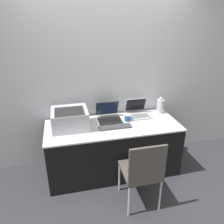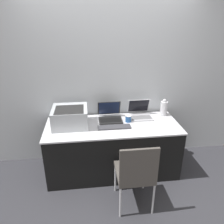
% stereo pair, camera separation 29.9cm
% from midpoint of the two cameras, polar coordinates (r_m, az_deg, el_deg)
% --- Properties ---
extents(ground_plane, '(14.00, 14.00, 0.00)m').
position_cam_midpoint_polar(ground_plane, '(3.16, 3.89, -18.76)').
color(ground_plane, '#333338').
extents(wall_back, '(8.00, 0.05, 2.60)m').
position_cam_midpoint_polar(wall_back, '(3.25, 1.86, 8.77)').
color(wall_back, silver).
rests_on(wall_back, ground_plane).
extents(table, '(1.85, 0.75, 0.75)m').
position_cam_midpoint_polar(table, '(3.22, 2.87, -9.43)').
color(table, black).
rests_on(table, ground_plane).
extents(printer, '(0.47, 0.44, 0.25)m').
position_cam_midpoint_polar(printer, '(2.99, -8.11, -1.17)').
color(printer, '#B2B7BC').
rests_on(printer, table).
extents(laptop_left, '(0.34, 0.34, 0.24)m').
position_cam_midpoint_polar(laptop_left, '(3.18, 2.12, -1.03)').
color(laptop_left, black).
rests_on(laptop_left, table).
extents(laptop_right, '(0.34, 0.34, 0.24)m').
position_cam_midpoint_polar(laptop_right, '(3.31, 9.89, -0.36)').
color(laptop_right, '#B7B7BC').
rests_on(laptop_right, table).
extents(external_keyboard, '(0.44, 0.12, 0.02)m').
position_cam_midpoint_polar(external_keyboard, '(2.95, 3.52, -4.03)').
color(external_keyboard, '#3D3D42').
rests_on(external_keyboard, table).
extents(coffee_cup, '(0.09, 0.09, 0.10)m').
position_cam_midpoint_polar(coffee_cup, '(3.12, 7.01, -1.77)').
color(coffee_cup, '#285699').
rests_on(coffee_cup, table).
extents(metal_pitcher, '(0.11, 0.11, 0.26)m').
position_cam_midpoint_polar(metal_pitcher, '(3.41, 15.86, 0.98)').
color(metal_pitcher, silver).
rests_on(metal_pitcher, table).
extents(chair, '(0.42, 0.45, 0.91)m').
position_cam_midpoint_polar(chair, '(2.58, 9.63, -15.21)').
color(chair, '#4C4742').
rests_on(chair, ground_plane).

